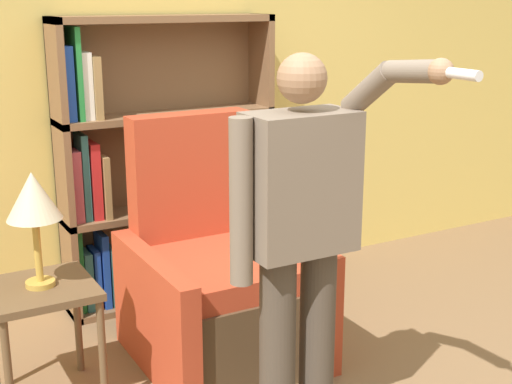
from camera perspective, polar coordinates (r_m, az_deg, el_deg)
wall_back at (r=4.54m, az=-5.98°, el=9.47°), size 8.00×0.06×2.80m
bookcase at (r=4.37m, az=-8.64°, el=2.07°), size 1.33×0.28×1.76m
armchair at (r=3.81m, az=-3.18°, el=-7.47°), size 0.87×0.94×1.26m
person_standing at (r=2.84m, az=3.58°, el=-3.31°), size 0.58×0.78×1.66m
side_table at (r=3.46m, az=-16.72°, el=-8.65°), size 0.47×0.47×0.58m
table_lamp at (r=3.29m, az=-17.39°, el=-0.61°), size 0.25×0.25×0.54m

